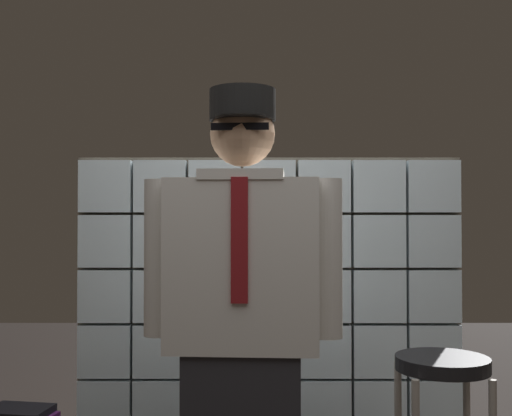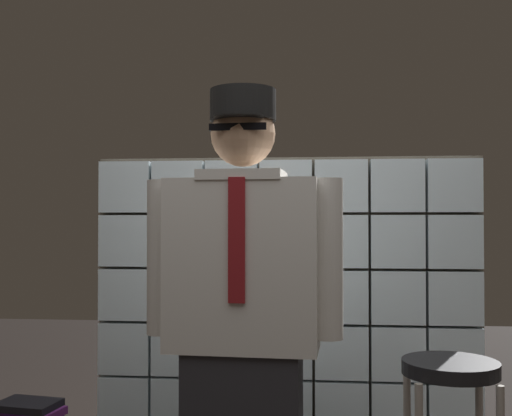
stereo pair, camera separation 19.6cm
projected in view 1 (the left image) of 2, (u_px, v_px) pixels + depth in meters
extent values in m
cube|color=silver|center=(107.00, 406.00, 2.99)|extent=(0.25, 0.08, 0.25)
cube|color=silver|center=(161.00, 406.00, 2.99)|extent=(0.25, 0.08, 0.25)
cube|color=silver|center=(216.00, 406.00, 2.99)|extent=(0.25, 0.08, 0.25)
cube|color=silver|center=(271.00, 406.00, 2.99)|extent=(0.25, 0.08, 0.25)
cube|color=silver|center=(326.00, 406.00, 2.99)|extent=(0.25, 0.08, 0.25)
cube|color=silver|center=(381.00, 406.00, 2.99)|extent=(0.25, 0.08, 0.25)
cube|color=silver|center=(436.00, 406.00, 2.99)|extent=(0.25, 0.08, 0.25)
cube|color=silver|center=(107.00, 350.00, 3.00)|extent=(0.25, 0.08, 0.25)
cube|color=silver|center=(162.00, 351.00, 2.99)|extent=(0.25, 0.08, 0.25)
cube|color=silver|center=(216.00, 351.00, 2.99)|extent=(0.25, 0.08, 0.25)
cube|color=silver|center=(271.00, 351.00, 2.99)|extent=(0.25, 0.08, 0.25)
cube|color=silver|center=(326.00, 351.00, 2.99)|extent=(0.25, 0.08, 0.25)
cube|color=silver|center=(381.00, 351.00, 2.99)|extent=(0.25, 0.08, 0.25)
cube|color=silver|center=(435.00, 351.00, 2.99)|extent=(0.25, 0.08, 0.25)
cube|color=silver|center=(107.00, 296.00, 3.00)|extent=(0.25, 0.08, 0.25)
cube|color=silver|center=(162.00, 296.00, 3.00)|extent=(0.25, 0.08, 0.25)
cube|color=silver|center=(216.00, 296.00, 3.00)|extent=(0.25, 0.08, 0.25)
cube|color=silver|center=(271.00, 296.00, 3.00)|extent=(0.25, 0.08, 0.25)
cube|color=silver|center=(326.00, 296.00, 3.00)|extent=(0.25, 0.08, 0.25)
cube|color=silver|center=(380.00, 296.00, 3.00)|extent=(0.25, 0.08, 0.25)
cube|color=silver|center=(435.00, 296.00, 3.00)|extent=(0.25, 0.08, 0.25)
cube|color=silver|center=(108.00, 241.00, 3.01)|extent=(0.25, 0.08, 0.25)
cube|color=silver|center=(162.00, 241.00, 3.01)|extent=(0.25, 0.08, 0.25)
cube|color=silver|center=(216.00, 241.00, 3.00)|extent=(0.25, 0.08, 0.25)
cube|color=silver|center=(271.00, 241.00, 3.00)|extent=(0.25, 0.08, 0.25)
cube|color=silver|center=(326.00, 241.00, 3.00)|extent=(0.25, 0.08, 0.25)
cube|color=silver|center=(380.00, 241.00, 3.00)|extent=(0.25, 0.08, 0.25)
cube|color=silver|center=(435.00, 241.00, 3.00)|extent=(0.25, 0.08, 0.25)
cube|color=silver|center=(108.00, 187.00, 3.01)|extent=(0.25, 0.08, 0.25)
cube|color=silver|center=(162.00, 187.00, 3.01)|extent=(0.25, 0.08, 0.25)
cube|color=silver|center=(217.00, 187.00, 3.01)|extent=(0.25, 0.08, 0.25)
cube|color=silver|center=(271.00, 187.00, 3.01)|extent=(0.25, 0.08, 0.25)
cube|color=silver|center=(325.00, 187.00, 3.01)|extent=(0.25, 0.08, 0.25)
cube|color=silver|center=(380.00, 187.00, 3.01)|extent=(0.25, 0.08, 0.25)
cube|color=silver|center=(434.00, 187.00, 3.01)|extent=(0.25, 0.08, 0.25)
cube|color=#5B5447|center=(271.00, 321.00, 3.05)|extent=(1.88, 0.02, 1.62)
cube|color=silver|center=(244.00, 264.00, 2.15)|extent=(0.54, 0.26, 0.59)
cube|color=maroon|center=(241.00, 240.00, 2.03)|extent=(0.06, 0.01, 0.42)
cube|color=silver|center=(244.00, 176.00, 2.15)|extent=(0.30, 0.26, 0.04)
sphere|color=tan|center=(244.00, 134.00, 2.15)|extent=(0.23, 0.23, 0.23)
ellipsoid|color=black|center=(243.00, 144.00, 2.10)|extent=(0.15, 0.09, 0.10)
cube|color=black|center=(241.00, 126.00, 2.05)|extent=(0.19, 0.02, 0.02)
cylinder|color=black|center=(242.00, 117.00, 2.07)|extent=(0.18, 0.18, 0.01)
cylinder|color=black|center=(244.00, 105.00, 2.16)|extent=(0.23, 0.23, 0.11)
cylinder|color=silver|center=(329.00, 258.00, 2.13)|extent=(0.11, 0.11, 0.55)
cylinder|color=silver|center=(161.00, 257.00, 2.17)|extent=(0.11, 0.11, 0.55)
cylinder|color=black|center=(444.00, 364.00, 2.26)|extent=(0.34, 0.34, 0.05)
cube|color=black|center=(21.00, 411.00, 2.12)|extent=(0.23, 0.17, 0.02)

